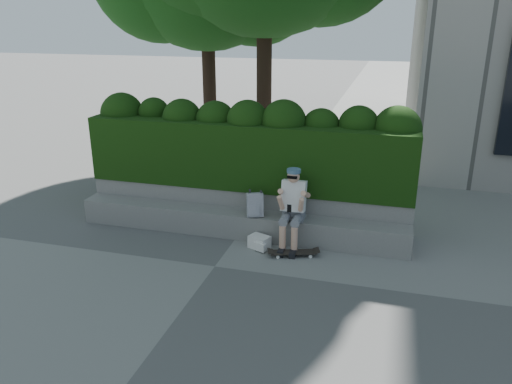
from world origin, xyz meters
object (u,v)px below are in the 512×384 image
(skateboard, at_px, (294,252))
(backpack_plaid, at_px, (255,205))
(person, at_px, (293,205))
(backpack_ground, at_px, (259,242))

(skateboard, xyz_separation_m, backpack_plaid, (-0.79, 0.46, 0.59))
(person, xyz_separation_m, backpack_ground, (-0.52, -0.23, -0.64))
(backpack_plaid, bearing_deg, person, -28.83)
(backpack_plaid, bearing_deg, backpack_ground, -83.86)
(skateboard, height_order, backpack_plaid, backpack_plaid)
(person, distance_m, backpack_plaid, 0.69)
(person, relative_size, skateboard, 1.76)
(person, height_order, skateboard, person)
(skateboard, distance_m, backpack_ground, 0.64)
(skateboard, xyz_separation_m, backpack_ground, (-0.62, 0.15, 0.04))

